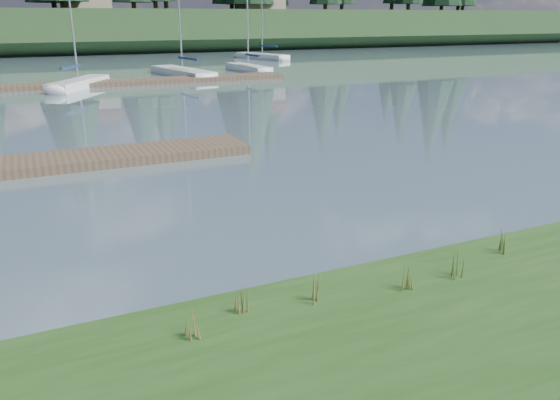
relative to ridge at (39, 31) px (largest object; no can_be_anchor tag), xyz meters
name	(u,v)px	position (x,y,z in m)	size (l,w,h in m)	color
ground	(69,87)	(0.00, -43.00, -2.50)	(200.00, 200.00, 0.00)	slate
ridge	(39,31)	(0.00, 0.00, 0.00)	(200.00, 20.00, 5.00)	#1D3218
dock_far	(101,83)	(2.00, -43.00, -2.35)	(26.00, 2.20, 0.30)	#4C3D2C
sailboat_bg_2	(83,82)	(0.88, -43.17, -2.17)	(4.88, 6.71, 10.67)	white
sailboat_bg_3	(178,71)	(8.45, -38.56, -2.18)	(3.45, 9.25, 13.21)	white
sailboat_bg_4	(245,67)	(14.48, -37.64, -2.17)	(1.95, 7.01, 10.32)	white
sailboat_bg_5	(258,56)	(20.91, -24.97, -2.18)	(4.07, 8.01, 11.34)	white
weed_0	(241,299)	(-0.20, -75.14, -1.94)	(0.17, 0.14, 0.50)	#475B23
weed_1	(312,290)	(0.88, -75.32, -1.95)	(0.17, 0.14, 0.48)	#475B23
weed_2	(456,264)	(3.41, -75.56, -1.93)	(0.17, 0.14, 0.53)	#475B23
weed_3	(191,323)	(-1.04, -75.49, -1.93)	(0.17, 0.14, 0.51)	#475B23
weed_4	(406,277)	(2.41, -75.57, -1.94)	(0.17, 0.14, 0.49)	#475B23
weed_5	(504,240)	(4.90, -75.15, -1.91)	(0.17, 0.14, 0.58)	#475B23
mud_lip	(241,308)	(0.00, -74.60, -2.43)	(60.00, 0.50, 0.14)	#33281C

